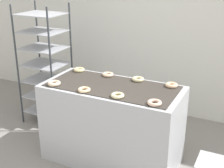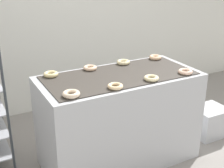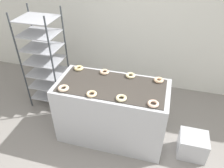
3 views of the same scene
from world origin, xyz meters
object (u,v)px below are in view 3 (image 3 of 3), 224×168
(glaze_bin, at_px, (192,145))
(donut_near_midleft, at_px, (92,94))
(donut_far_right, at_px, (159,80))
(baking_rack_cart, at_px, (45,60))
(donut_far_midleft, at_px, (105,72))
(fryer_machine, at_px, (112,111))
(donut_far_left, at_px, (79,68))
(donut_near_right, at_px, (153,104))
(donut_far_midright, at_px, (130,75))
(donut_near_midright, at_px, (121,98))
(donut_near_left, at_px, (63,88))

(glaze_bin, bearing_deg, donut_near_midleft, -171.47)
(donut_near_midleft, bearing_deg, donut_far_right, 33.92)
(baking_rack_cart, bearing_deg, donut_far_midleft, -12.26)
(fryer_machine, xyz_separation_m, donut_far_left, (-0.57, 0.26, 0.48))
(donut_near_right, height_order, donut_far_right, donut_far_right)
(glaze_bin, xyz_separation_m, donut_near_right, (-0.60, -0.19, 0.77))
(donut_near_right, bearing_deg, donut_far_midright, 125.42)
(donut_near_midleft, distance_m, donut_far_right, 0.92)
(baking_rack_cart, relative_size, donut_near_right, 12.38)
(baking_rack_cart, distance_m, donut_far_left, 0.75)
(donut_near_midleft, relative_size, donut_near_midright, 0.98)
(donut_near_midright, relative_size, donut_near_right, 0.98)
(glaze_bin, bearing_deg, donut_far_right, 151.60)
(fryer_machine, relative_size, donut_near_midright, 11.36)
(donut_far_midleft, bearing_deg, donut_near_midright, -54.63)
(donut_far_left, relative_size, donut_far_midright, 0.99)
(donut_near_left, bearing_deg, donut_near_midleft, -1.94)
(donut_near_left, bearing_deg, fryer_machine, 23.65)
(fryer_machine, relative_size, baking_rack_cart, 0.90)
(donut_near_left, distance_m, donut_far_midleft, 0.64)
(donut_far_midright, bearing_deg, baking_rack_cart, 170.98)
(donut_near_left, relative_size, donut_far_right, 1.07)
(donut_near_midright, relative_size, donut_far_right, 1.02)
(donut_far_midleft, bearing_deg, donut_far_right, -0.74)
(fryer_machine, distance_m, donut_near_left, 0.79)
(donut_far_midleft, xyz_separation_m, donut_far_midright, (0.37, 0.00, 0.00))
(donut_far_left, xyz_separation_m, donut_far_midright, (0.76, 0.01, -0.00))
(fryer_machine, bearing_deg, donut_far_midright, 54.33)
(glaze_bin, xyz_separation_m, donut_far_midleft, (-1.34, 0.32, 0.77))
(baking_rack_cart, xyz_separation_m, donut_near_right, (1.83, -0.75, 0.09))
(baking_rack_cart, bearing_deg, donut_far_left, -18.77)
(glaze_bin, distance_m, donut_near_left, 1.90)
(glaze_bin, relative_size, donut_near_left, 2.67)
(glaze_bin, height_order, donut_far_left, donut_far_left)
(fryer_machine, height_order, donut_far_left, donut_far_left)
(fryer_machine, relative_size, donut_near_left, 10.76)
(donut_near_left, distance_m, donut_far_left, 0.51)
(donut_near_midright, height_order, donut_far_midleft, same)
(donut_near_left, relative_size, donut_near_right, 1.04)
(donut_far_left, bearing_deg, donut_far_right, -0.44)
(baking_rack_cart, bearing_deg, donut_far_midright, -9.02)
(donut_near_midleft, relative_size, donut_far_right, 1.00)
(glaze_bin, relative_size, donut_near_midright, 2.82)
(donut_near_left, xyz_separation_m, donut_far_right, (1.15, 0.50, -0.00))
(glaze_bin, height_order, donut_near_midright, donut_near_midright)
(donut_far_left, distance_m, donut_far_right, 1.15)
(donut_near_midleft, xyz_separation_m, donut_near_right, (0.75, 0.01, 0.00))
(donut_near_midright, height_order, donut_near_right, same)
(donut_near_midleft, distance_m, donut_far_midleft, 0.52)
(donut_far_midright, bearing_deg, glaze_bin, -18.75)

